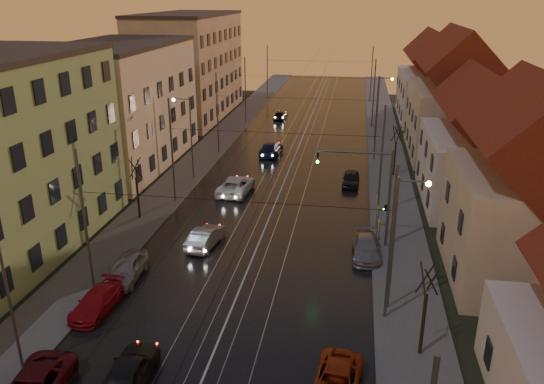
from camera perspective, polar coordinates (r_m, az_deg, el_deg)
The scene contains 40 objects.
road at distance 59.58m, azimuth 2.56°, elevation 4.09°, with size 16.00×120.00×0.04m, color black.
sidewalk_left at distance 61.44m, azimuth -6.77°, elevation 4.54°, with size 4.00×120.00×0.15m, color #4C4C4C.
sidewalk_right at distance 59.33m, azimuth 12.21°, elevation 3.62°, with size 4.00×120.00×0.15m, color #4C4C4C.
tram_rail_0 at distance 59.84m, azimuth 0.46°, elevation 4.23°, with size 0.06×120.00×0.03m, color gray.
tram_rail_1 at distance 59.65m, azimuth 1.82°, elevation 4.16°, with size 0.06×120.00×0.03m, color gray.
tram_rail_2 at distance 59.49m, azimuth 3.30°, elevation 4.09°, with size 0.06×120.00×0.03m, color gray.
tram_rail_3 at distance 59.37m, azimuth 4.67°, elevation 4.02°, with size 0.06×120.00×0.03m, color gray.
apartment_left_2 at distance 57.16m, azimuth -16.01°, elevation 8.79°, with size 10.00×20.00×12.00m, color beige.
apartment_left_3 at distance 79.11m, azimuth -8.80°, elevation 13.17°, with size 10.00×24.00×14.00m, color #977861.
house_right_1 at distance 35.41m, azimuth 25.95°, elevation -0.50°, with size 8.67×10.20×10.80m.
house_right_2 at distance 47.62m, azimuth 21.68°, elevation 4.16°, with size 9.18×12.24×9.20m.
house_right_3 at distance 61.71m, azimuth 19.07°, elevation 9.10°, with size 9.18×14.28×11.50m.
house_right_4 at distance 79.38m, azimuth 16.98°, elevation 11.13°, with size 9.18×16.32×10.00m.
catenary_pole_l_1 at distance 32.30m, azimuth -19.43°, elevation -3.31°, with size 0.16×0.16×9.00m, color #595B60.
catenary_pole_r_1 at distance 28.70m, azimuth 12.65°, elevation -5.64°, with size 0.16×0.16×9.00m, color #595B60.
catenary_pole_l_2 at distance 45.18m, azimuth -10.70°, elevation 4.26°, with size 0.16×0.16×9.00m, color #595B60.
catenary_pole_r_2 at distance 42.68m, azimuth 11.67°, elevation 3.22°, with size 0.16×0.16×9.00m, color #595B60.
catenary_pole_l_3 at distance 59.07m, azimuth -5.89°, elevation 8.35°, with size 0.16×0.16×9.00m, color #595B60.
catenary_pole_r_3 at distance 57.18m, azimuth 11.18°, elevation 7.66°, with size 0.16×0.16×9.00m, color #595B60.
catenary_pole_l_4 at distance 73.39m, azimuth -2.89°, elevation 10.84°, with size 0.16×0.16×9.00m, color #595B60.
catenary_pole_r_4 at distance 71.88m, azimuth 10.88°, elevation 10.29°, with size 0.16×0.16×9.00m, color #595B60.
catenary_pole_l_5 at distance 90.87m, azimuth -0.51°, elevation 12.75°, with size 0.16×0.16×9.00m, color #595B60.
catenary_pole_r_5 at distance 89.66m, azimuth 10.65°, elevation 12.30°, with size 0.16×0.16×9.00m, color #595B60.
street_lamp_1 at distance 29.48m, azimuth 13.59°, elevation -4.16°, with size 1.75×0.32×8.00m.
street_lamp_2 at distance 50.72m, azimuth -9.04°, elevation 6.60°, with size 1.75×0.32×8.00m.
street_lamp_3 at distance 63.97m, azimuth 11.51°, elevation 9.35°, with size 1.75×0.32×8.00m.
traffic_light_mast at distance 36.93m, azimuth 11.05°, elevation 0.68°, with size 5.30×0.32×7.20m.
bare_tree_0 at distance 42.84m, azimuth -14.28°, elevation 0.23°, with size 1.09×1.09×5.11m.
bare_tree_1 at distance 27.24m, azimuth 16.07°, elevation -12.37°, with size 1.09×1.09×5.11m.
bare_tree_2 at distance 52.94m, azimuth 13.11°, elevation 4.22°, with size 1.09×1.09×5.11m.
driving_car_0 at distance 26.34m, azimuth -15.11°, elevation -18.16°, with size 1.81×4.49×1.53m, color black.
driving_car_1 at distance 38.08m, azimuth -7.16°, elevation -4.81°, with size 1.48×4.26×1.40m, color #939498.
driving_car_2 at distance 47.68m, azimuth -3.89°, elevation 0.71°, with size 2.49×5.40×1.50m, color white.
driving_car_3 at distance 59.07m, azimuth -0.10°, elevation 4.69°, with size 2.06×5.07×1.47m, color #161B43.
driving_car_4 at distance 76.29m, azimuth 0.94°, elevation 8.28°, with size 1.49×3.71×1.26m, color black.
parked_left_2 at distance 32.12m, azimuth -18.34°, elevation -11.14°, with size 1.72×4.23×1.23m, color #A4101B.
parked_left_3 at distance 34.84m, azimuth -15.41°, elevation -7.91°, with size 1.77×4.40×1.50m, color gray.
parked_right_0 at distance 25.35m, azimuth 6.93°, elevation -19.68°, with size 2.07×4.48×1.25m, color #A12F10.
parked_right_1 at distance 36.95m, azimuth 10.08°, elevation -5.91°, with size 1.81×4.44×1.29m, color gray.
parked_right_2 at distance 50.15m, azimuth 8.48°, elevation 1.41°, with size 1.52×3.78×1.29m, color black.
Camera 1 is at (6.38, -16.76, 16.96)m, focal length 35.00 mm.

